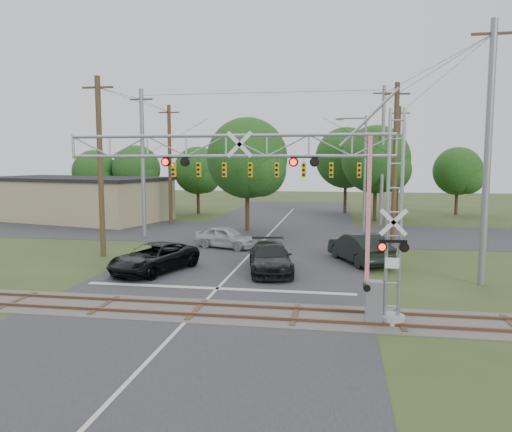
% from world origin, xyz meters
% --- Properties ---
extents(ground, '(160.00, 160.00, 0.00)m').
position_xyz_m(ground, '(0.00, 0.00, 0.00)').
color(ground, '#31411E').
rests_on(ground, ground).
extents(road_main, '(14.00, 90.00, 0.02)m').
position_xyz_m(road_main, '(0.00, 10.00, 0.01)').
color(road_main, '#2B2C2E').
rests_on(road_main, ground).
extents(road_cross, '(90.00, 12.00, 0.02)m').
position_xyz_m(road_cross, '(0.00, 24.00, 0.01)').
color(road_cross, '#2B2C2E').
rests_on(road_cross, ground).
extents(railroad_track, '(90.00, 3.20, 0.17)m').
position_xyz_m(railroad_track, '(0.00, 2.00, 0.03)').
color(railroad_track, '#534E47').
rests_on(railroad_track, ground).
extents(crossing_gantry, '(13.13, 1.01, 7.93)m').
position_xyz_m(crossing_gantry, '(3.80, 1.64, 4.98)').
color(crossing_gantry, gray).
rests_on(crossing_gantry, ground).
extents(traffic_signal_span, '(19.34, 0.36, 11.50)m').
position_xyz_m(traffic_signal_span, '(0.85, 20.00, 5.66)').
color(traffic_signal_span, gray).
rests_on(traffic_signal_span, ground).
extents(pickup_black, '(4.22, 6.14, 1.56)m').
position_xyz_m(pickup_black, '(-4.28, 8.47, 0.78)').
color(pickup_black, black).
rests_on(pickup_black, ground).
extents(car_dark, '(3.27, 5.81, 1.59)m').
position_xyz_m(car_dark, '(1.98, 9.46, 0.79)').
color(car_dark, black).
rests_on(car_dark, ground).
extents(sedan_silver, '(4.76, 3.12, 1.51)m').
position_xyz_m(sedan_silver, '(-2.10, 16.43, 0.75)').
color(sedan_silver, '#ACAEB4').
rests_on(sedan_silver, ground).
extents(suv_dark, '(3.91, 5.69, 1.78)m').
position_xyz_m(suv_dark, '(6.86, 12.85, 0.89)').
color(suv_dark, black).
rests_on(suv_dark, ground).
extents(commercial_building, '(20.32, 13.60, 4.35)m').
position_xyz_m(commercial_building, '(-21.05, 30.00, 2.18)').
color(commercial_building, tan).
rests_on(commercial_building, ground).
extents(streetlight, '(2.60, 0.27, 9.73)m').
position_xyz_m(streetlight, '(7.48, 25.81, 5.44)').
color(streetlight, gray).
rests_on(streetlight, ground).
extents(utility_poles, '(24.67, 27.86, 12.84)m').
position_xyz_m(utility_poles, '(3.31, 23.02, 6.06)').
color(utility_poles, '#432F1F').
rests_on(utility_poles, ground).
extents(treeline, '(54.02, 25.34, 9.78)m').
position_xyz_m(treeline, '(3.76, 33.21, 5.76)').
color(treeline, '#3B291B').
rests_on(treeline, ground).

